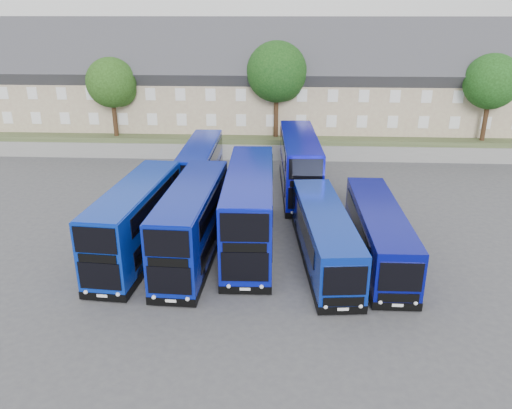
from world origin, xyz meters
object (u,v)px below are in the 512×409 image
object	(u,v)px
tree_east	(492,84)
tree_mid	(278,74)
dd_front_mid	(193,224)
dd_front_left	(137,222)
tree_west	(113,84)
coach_east_a	(324,237)

from	to	relation	value
tree_east	tree_mid	bearing A→B (deg)	178.57
tree_mid	tree_east	bearing A→B (deg)	-1.43
dd_front_mid	dd_front_left	bearing A→B (deg)	179.35
dd_front_left	tree_east	size ratio (longest dim) A/B	1.35
dd_front_mid	tree_west	world-z (taller)	tree_west
tree_west	tree_mid	bearing A→B (deg)	1.79
tree_west	dd_front_left	bearing A→B (deg)	-69.92
coach_east_a	tree_mid	distance (m)	23.73
tree_west	dd_front_mid	bearing A→B (deg)	-62.75
coach_east_a	tree_east	world-z (taller)	tree_east
tree_west	coach_east_a	bearing A→B (deg)	-49.29
tree_east	dd_front_mid	bearing A→B (deg)	-138.20
tree_west	tree_east	bearing A→B (deg)	0.00
dd_front_left	tree_west	world-z (taller)	tree_west
tree_mid	dd_front_mid	bearing A→B (deg)	-101.66
coach_east_a	tree_west	distance (m)	29.68
dd_front_mid	tree_mid	xyz separation A→B (m)	(4.65, 22.54, 5.91)
dd_front_left	dd_front_mid	bearing A→B (deg)	1.47
coach_east_a	tree_mid	xyz separation A→B (m)	(-3.02, 22.61, 6.53)
coach_east_a	tree_west	xyz separation A→B (m)	(-19.02, 22.11, 5.51)
tree_west	tree_east	distance (m)	36.00
tree_west	tree_mid	distance (m)	16.04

